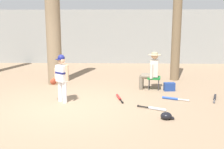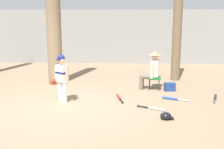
# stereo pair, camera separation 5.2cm
# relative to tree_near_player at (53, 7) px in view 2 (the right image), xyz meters

# --- Properties ---
(ground_plane) EXTENTS (60.00, 60.00, 0.00)m
(ground_plane) POSITION_rel_tree_near_player_xyz_m (0.91, -2.54, -2.61)
(ground_plane) COLOR #897056
(concrete_back_wall) EXTENTS (18.00, 0.36, 2.70)m
(concrete_back_wall) POSITION_rel_tree_near_player_xyz_m (0.91, 4.78, -1.25)
(concrete_back_wall) COLOR gray
(concrete_back_wall) RESTS_ON ground
(tree_near_player) EXTENTS (0.66, 0.66, 5.85)m
(tree_near_player) POSITION_rel_tree_near_player_xyz_m (0.00, 0.00, 0.00)
(tree_near_player) COLOR #7F6B51
(tree_near_player) RESTS_ON ground
(tree_behind_spectator) EXTENTS (0.51, 0.51, 4.61)m
(tree_behind_spectator) POSITION_rel_tree_near_player_xyz_m (4.30, 0.77, -0.57)
(tree_behind_spectator) COLOR brown
(tree_behind_spectator) RESTS_ON ground
(young_ballplayer) EXTENTS (0.59, 0.41, 1.31)m
(young_ballplayer) POSITION_rel_tree_near_player_xyz_m (0.69, -2.16, -1.86)
(young_ballplayer) COLOR white
(young_ballplayer) RESTS_ON ground
(folding_stool) EXTENTS (0.46, 0.46, 0.41)m
(folding_stool) POSITION_rel_tree_near_player_xyz_m (3.36, -0.69, -2.24)
(folding_stool) COLOR #196B2D
(folding_stool) RESTS_ON ground
(seated_spectator) EXTENTS (0.68, 0.54, 1.20)m
(seated_spectator) POSITION_rel_tree_near_player_xyz_m (3.26, -0.67, -1.97)
(seated_spectator) COLOR #6B6051
(seated_spectator) RESTS_ON ground
(handbag_beside_stool) EXTENTS (0.36, 0.21, 0.26)m
(handbag_beside_stool) POSITION_rel_tree_near_player_xyz_m (3.82, -0.87, -2.48)
(handbag_beside_stool) COLOR navy
(handbag_beside_stool) RESTS_ON ground
(bat_red_barrel) EXTENTS (0.22, 0.76, 0.07)m
(bat_red_barrel) POSITION_rel_tree_near_player_xyz_m (2.24, -1.81, -2.57)
(bat_red_barrel) COLOR red
(bat_red_barrel) RESTS_ON ground
(bat_blue_youth) EXTENTS (0.71, 0.36, 0.07)m
(bat_blue_youth) POSITION_rel_tree_near_player_xyz_m (3.74, -1.85, -2.57)
(bat_blue_youth) COLOR #2347AD
(bat_blue_youth) RESTS_ON ground
(bat_aluminum_silver) EXTENTS (0.70, 0.39, 0.07)m
(bat_aluminum_silver) POSITION_rel_tree_near_player_xyz_m (3.14, -2.74, -2.57)
(bat_aluminum_silver) COLOR #B7BCC6
(bat_aluminum_silver) RESTS_ON ground
(bat_black_composite) EXTENTS (0.34, 0.76, 0.07)m
(bat_black_composite) POSITION_rel_tree_near_player_xyz_m (4.96, -1.72, -2.57)
(bat_black_composite) COLOR black
(bat_black_composite) RESTS_ON ground
(batting_helmet_black) EXTENTS (0.30, 0.23, 0.18)m
(batting_helmet_black) POSITION_rel_tree_near_player_xyz_m (3.31, -3.39, -2.53)
(batting_helmet_black) COLOR black
(batting_helmet_black) RESTS_ON ground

